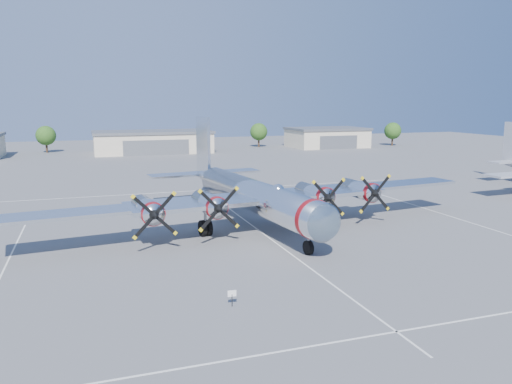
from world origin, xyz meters
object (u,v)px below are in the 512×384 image
object	(u,v)px
hangar_center	(153,142)
tree_far_east	(393,131)
main_bomber_b29	(251,225)
info_placard	(232,295)
tree_west	(46,136)
hangar_east	(327,137)
tree_east	(259,132)

from	to	relation	value
hangar_center	tree_far_east	world-z (taller)	tree_far_east
main_bomber_b29	info_placard	xyz separation A→B (m)	(-7.56, -19.40, 0.74)
tree_west	tree_far_east	xyz separation A→B (m)	(93.00, -10.00, 0.00)
hangar_east	tree_far_east	distance (m)	20.15
hangar_east	tree_far_east	xyz separation A→B (m)	(20.00, -1.96, 1.51)
tree_west	main_bomber_b29	bearing A→B (deg)	-73.89
main_bomber_b29	hangar_center	bearing A→B (deg)	83.12
tree_east	main_bomber_b29	distance (m)	89.66
tree_east	tree_far_east	size ratio (longest dim) A/B	1.00
tree_west	info_placard	world-z (taller)	tree_west
tree_west	main_bomber_b29	distance (m)	90.00
tree_far_east	main_bomber_b29	xyz separation A→B (m)	(-68.05, -76.36, -4.22)
tree_far_east	hangar_east	bearing A→B (deg)	174.39
hangar_center	info_placard	size ratio (longest dim) A/B	27.33
hangar_east	tree_far_east	bearing A→B (deg)	-5.61
hangar_center	hangar_east	distance (m)	48.00
hangar_east	hangar_center	bearing A→B (deg)	-180.00
hangar_center	main_bomber_b29	bearing A→B (deg)	-90.04
hangar_center	hangar_east	bearing A→B (deg)	0.00
hangar_east	info_placard	distance (m)	112.46
tree_west	tree_far_east	bearing A→B (deg)	-6.14
main_bomber_b29	info_placard	world-z (taller)	main_bomber_b29
hangar_east	tree_east	distance (m)	19.04
info_placard	hangar_center	bearing A→B (deg)	90.06
hangar_center	main_bomber_b29	world-z (taller)	hangar_center
tree_west	tree_far_east	size ratio (longest dim) A/B	1.00
info_placard	main_bomber_b29	bearing A→B (deg)	73.23
tree_east	info_placard	bearing A→B (deg)	-109.92
tree_east	main_bomber_b29	size ratio (longest dim) A/B	0.14
tree_east	tree_far_east	bearing A→B (deg)	-11.89
tree_west	info_placard	bearing A→B (deg)	-80.66
tree_east	tree_west	bearing A→B (deg)	177.92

